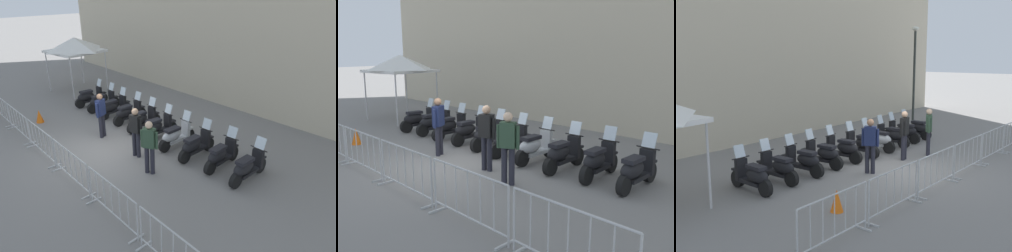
# 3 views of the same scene
# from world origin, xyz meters

# --- Properties ---
(ground_plane) EXTENTS (120.00, 120.00, 0.00)m
(ground_plane) POSITION_xyz_m (0.00, 0.00, 0.00)
(ground_plane) COLOR slate
(motorcycle_0) EXTENTS (0.65, 1.72, 1.24)m
(motorcycle_0) POSITION_xyz_m (-4.16, 2.55, 0.45)
(motorcycle_0) COLOR black
(motorcycle_0) RESTS_ON ground
(motorcycle_1) EXTENTS (0.61, 1.72, 1.24)m
(motorcycle_1) POSITION_xyz_m (-3.16, 2.49, 0.45)
(motorcycle_1) COLOR black
(motorcycle_1) RESTS_ON ground
(motorcycle_2) EXTENTS (0.56, 1.73, 1.24)m
(motorcycle_2) POSITION_xyz_m (-2.17, 2.33, 0.45)
(motorcycle_2) COLOR black
(motorcycle_2) RESTS_ON ground
(motorcycle_3) EXTENTS (0.56, 1.73, 1.24)m
(motorcycle_3) POSITION_xyz_m (-1.18, 2.27, 0.45)
(motorcycle_3) COLOR black
(motorcycle_3) RESTS_ON ground
(motorcycle_4) EXTENTS (0.56, 1.73, 1.24)m
(motorcycle_4) POSITION_xyz_m (-0.20, 2.12, 0.45)
(motorcycle_4) COLOR black
(motorcycle_4) RESTS_ON ground
(motorcycle_5) EXTENTS (0.65, 1.72, 1.24)m
(motorcycle_5) POSITION_xyz_m (0.77, 1.92, 0.45)
(motorcycle_5) COLOR black
(motorcycle_5) RESTS_ON ground
(motorcycle_6) EXTENTS (0.59, 1.72, 1.24)m
(motorcycle_6) POSITION_xyz_m (1.76, 1.79, 0.45)
(motorcycle_6) COLOR black
(motorcycle_6) RESTS_ON ground
(motorcycle_7) EXTENTS (0.57, 1.73, 1.24)m
(motorcycle_7) POSITION_xyz_m (2.73, 1.62, 0.45)
(motorcycle_7) COLOR black
(motorcycle_7) RESTS_ON ground
(motorcycle_8) EXTENTS (0.56, 1.73, 1.24)m
(motorcycle_8) POSITION_xyz_m (3.73, 1.58, 0.45)
(motorcycle_8) COLOR black
(motorcycle_8) RESTS_ON ground
(motorcycle_9) EXTENTS (0.61, 1.72, 1.24)m
(motorcycle_9) POSITION_xyz_m (4.71, 1.44, 0.45)
(motorcycle_9) COLOR black
(motorcycle_9) RESTS_ON ground
(barrier_segment_2) EXTENTS (2.06, 0.70, 1.07)m
(barrier_segment_2) POSITION_xyz_m (-1.32, -1.62, 0.52)
(barrier_segment_2) COLOR #B2B5B7
(barrier_segment_2) RESTS_ON ground
(barrier_segment_3) EXTENTS (2.06, 0.70, 1.07)m
(barrier_segment_3) POSITION_xyz_m (0.82, -1.92, 0.52)
(barrier_segment_3) COLOR #B2B5B7
(barrier_segment_3) RESTS_ON ground
(barrier_segment_4) EXTENTS (2.06, 0.70, 1.07)m
(barrier_segment_4) POSITION_xyz_m (2.97, -2.22, 0.52)
(barrier_segment_4) COLOR #B2B5B7
(barrier_segment_4) RESTS_ON ground
(barrier_segment_5) EXTENTS (2.06, 0.70, 1.07)m
(barrier_segment_5) POSITION_xyz_m (5.11, -2.52, 0.52)
(barrier_segment_5) COLOR #B2B5B7
(barrier_segment_5) RESTS_ON ground
(officer_near_row_end) EXTENTS (0.55, 0.24, 1.73)m
(officer_near_row_end) POSITION_xyz_m (1.16, 0.42, 0.98)
(officer_near_row_end) COLOR #23232D
(officer_near_row_end) RESTS_ON ground
(officer_mid_plaza) EXTENTS (0.52, 0.34, 1.73)m
(officer_mid_plaza) POSITION_xyz_m (2.23, -0.08, 0.98)
(officer_mid_plaza) COLOR #23232D
(officer_mid_plaza) RESTS_ON ground
(officer_by_barriers) EXTENTS (0.32, 0.53, 1.73)m
(officer_by_barriers) POSITION_xyz_m (-0.93, 0.67, 0.98)
(officer_by_barriers) COLOR #23232D
(officer_by_barriers) RESTS_ON ground
(canopy_tent) EXTENTS (2.47, 2.47, 2.91)m
(canopy_tent) POSITION_xyz_m (-6.67, 3.70, 2.52)
(canopy_tent) COLOR silver
(canopy_tent) RESTS_ON ground
(traffic_cone) EXTENTS (0.32, 0.32, 0.55)m
(traffic_cone) POSITION_xyz_m (-4.13, -0.13, 0.28)
(traffic_cone) COLOR orange
(traffic_cone) RESTS_ON ground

